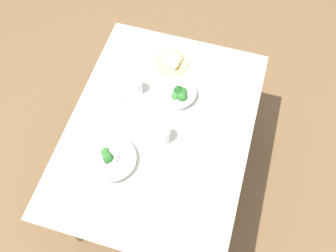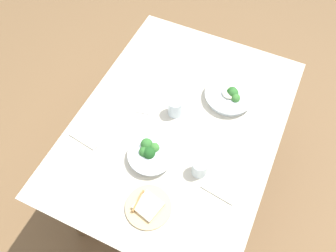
# 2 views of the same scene
# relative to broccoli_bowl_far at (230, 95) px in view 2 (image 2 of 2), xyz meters

# --- Properties ---
(ground_plane) EXTENTS (6.00, 6.00, 0.00)m
(ground_plane) POSITION_rel_broccoli_bowl_far_xyz_m (0.26, -0.19, -0.76)
(ground_plane) COLOR brown
(dining_table) EXTENTS (1.38, 1.03, 0.74)m
(dining_table) POSITION_rel_broccoli_bowl_far_xyz_m (0.26, -0.19, -0.14)
(dining_table) COLOR beige
(dining_table) RESTS_ON ground_plane
(broccoli_bowl_far) EXTENTS (0.27, 0.27, 0.08)m
(broccoli_bowl_far) POSITION_rel_broccoli_bowl_far_xyz_m (0.00, 0.00, 0.00)
(broccoli_bowl_far) COLOR white
(broccoli_bowl_far) RESTS_ON dining_table
(broccoli_bowl_near) EXTENTS (0.22, 0.22, 0.09)m
(broccoli_bowl_near) POSITION_rel_broccoli_bowl_far_xyz_m (0.50, -0.23, 0.00)
(broccoli_bowl_near) COLOR white
(broccoli_bowl_near) RESTS_ON dining_table
(bread_side_plate) EXTENTS (0.21, 0.21, 0.03)m
(bread_side_plate) POSITION_rel_broccoli_bowl_far_xyz_m (0.73, -0.13, -0.02)
(bread_side_plate) COLOR #D6B27A
(bread_side_plate) RESTS_ON dining_table
(water_glass_center) EXTENTS (0.08, 0.08, 0.09)m
(water_glass_center) POSITION_rel_broccoli_bowl_far_xyz_m (0.47, 0.01, 0.02)
(water_glass_center) COLOR silver
(water_glass_center) RESTS_ON dining_table
(water_glass_side) EXTENTS (0.08, 0.08, 0.10)m
(water_glass_side) POSITION_rel_broccoli_bowl_far_xyz_m (0.21, -0.23, 0.02)
(water_glass_side) COLOR silver
(water_glass_side) RESTS_ON dining_table
(fork_by_far_bowl) EXTENTS (0.03, 0.09, 0.00)m
(fork_by_far_bowl) POSITION_rel_broccoli_bowl_far_xyz_m (0.28, -0.39, -0.03)
(fork_by_far_bowl) COLOR #B7B7BC
(fork_by_far_bowl) RESTS_ON dining_table
(fork_by_near_bowl) EXTENTS (0.09, 0.04, 0.00)m
(fork_by_near_bowl) POSITION_rel_broccoli_bowl_far_xyz_m (0.78, -0.46, -0.03)
(fork_by_near_bowl) COLOR #B7B7BC
(fork_by_near_bowl) RESTS_ON dining_table
(table_knife_left) EXTENTS (0.17, 0.11, 0.00)m
(table_knife_left) POSITION_rel_broccoli_bowl_far_xyz_m (0.65, -0.53, -0.03)
(table_knife_left) COLOR #B7B7BC
(table_knife_left) RESTS_ON dining_table
(table_knife_right) EXTENTS (0.16, 0.11, 0.00)m
(table_knife_right) POSITION_rel_broccoli_bowl_far_xyz_m (-0.14, -0.36, -0.03)
(table_knife_right) COLOR #B7B7BC
(table_knife_right) RESTS_ON dining_table
(napkin_folded_upper) EXTENTS (0.24, 0.20, 0.01)m
(napkin_folded_upper) POSITION_rel_broccoli_bowl_far_xyz_m (0.47, -0.57, -0.03)
(napkin_folded_upper) COLOR #B1A997
(napkin_folded_upper) RESTS_ON dining_table
(napkin_folded_lower) EXTENTS (0.20, 0.19, 0.01)m
(napkin_folded_lower) POSITION_rel_broccoli_bowl_far_xyz_m (0.47, 0.14, -0.03)
(napkin_folded_lower) COLOR #B1A997
(napkin_folded_lower) RESTS_ON dining_table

